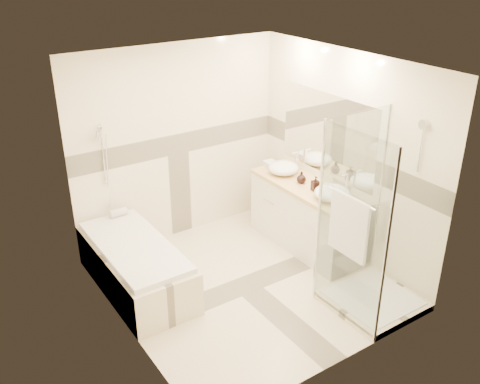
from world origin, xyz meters
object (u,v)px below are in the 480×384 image
shower_enclosure (364,264)px  amenity_bottle_b (301,178)px  amenity_bottle_a (315,184)px  bathtub (136,264)px  vanity (306,216)px  vessel_sink_near (283,168)px  vessel_sink_far (332,193)px

shower_enclosure → amenity_bottle_b: shower_enclosure is taller
amenity_bottle_a → shower_enclosure: bearing=-103.8°
bathtub → amenity_bottle_b: (2.13, -0.25, 0.62)m
vanity → amenity_bottle_b: bearing=101.7°
vessel_sink_near → vessel_sink_far: (0.00, -0.91, 0.00)m
shower_enclosure → vessel_sink_near: 1.80m
amenity_bottle_b → bathtub: bearing=173.2°
bathtub → amenity_bottle_b: size_ratio=11.31×
amenity_bottle_b → vanity: bearing=-78.3°
bathtub → vessel_sink_far: size_ratio=4.12×
vanity → amenity_bottle_b: size_ratio=10.78×
amenity_bottle_a → amenity_bottle_b: amenity_bottle_a is taller
bathtub → vanity: size_ratio=1.05×
bathtub → shower_enclosure: 2.47m
vessel_sink_near → vessel_sink_far: bearing=-90.0°
bathtub → vessel_sink_far: 2.36m
bathtub → vessel_sink_near: bearing=2.8°
amenity_bottle_b → shower_enclosure: bearing=-101.3°
shower_enclosure → amenity_bottle_b: size_ratio=13.57×
vanity → vessel_sink_far: size_ratio=3.92×
bathtub → shower_enclosure: size_ratio=0.83×
vessel_sink_near → amenity_bottle_b: 0.36m
vessel_sink_near → amenity_bottle_b: vessel_sink_near is taller
amenity_bottle_b → vessel_sink_far: bearing=-90.0°
shower_enclosure → amenity_bottle_a: size_ratio=11.28×
vanity → amenity_bottle_b: (-0.02, 0.10, 0.50)m
vanity → vessel_sink_far: bearing=-92.5°
vessel_sink_near → vessel_sink_far: vessel_sink_far is taller
bathtub → amenity_bottle_b: amenity_bottle_b is taller
vessel_sink_near → vessel_sink_far: 0.91m
shower_enclosure → amenity_bottle_a: shower_enclosure is taller
amenity_bottle_a → amenity_bottle_b: 0.26m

